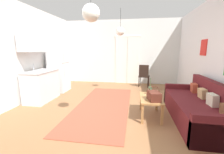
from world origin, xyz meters
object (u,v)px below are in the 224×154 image
Objects in this scene: coffee_table at (151,100)px; refrigerator at (59,69)px; couch at (199,109)px; handbag at (154,96)px; pendant_lamp_far at (120,31)px; accent_chair at (144,75)px; pendant_lamp_near at (91,13)px; bamboo_vase at (150,91)px.

coffee_table is 3.56m from refrigerator.
handbag is at bearing -173.54° from couch.
handbag is 2.55m from pendant_lamp_far.
pendant_lamp_far is at bearing 137.59° from couch.
couch is at bearing -23.11° from refrigerator.
coffee_table is 2.75m from accent_chair.
pendant_lamp_near is at bearing -162.83° from couch.
bamboo_vase is 0.41m from handbag.
couch is at bearing -42.41° from pendant_lamp_far.
refrigerator is at bearing 155.00° from bamboo_vase.
bamboo_vase is 2.17m from pendant_lamp_near.
accent_chair is at bearing 19.13° from refrigerator.
refrigerator is (-3.12, 1.67, 0.42)m from coffee_table.
couch is 2.44× the size of coffee_table.
coffee_table is at bearing -61.72° from pendant_lamp_far.
refrigerator is 3.31m from accent_chair.
handbag reaches higher than coffee_table.
pendant_lamp_far is (-0.87, -1.13, 1.59)m from accent_chair.
accent_chair reaches higher than coffee_table.
pendant_lamp_far is (-0.87, 1.40, 1.55)m from bamboo_vase.
pendant_lamp_far is at bearing 63.24° from accent_chair.
couch reaches higher than coffee_table.
refrigerator is at bearing 156.89° from couch.
handbag is 3.68m from refrigerator.
refrigerator is at bearing 29.87° from accent_chair.
pendant_lamp_near is at bearing -146.75° from coffee_table.
handbag is 0.45× the size of pendant_lamp_far.
handbag is at bearing -30.55° from refrigerator.
bamboo_vase is at bearing 100.85° from accent_chair.
pendant_lamp_far is (-0.87, 1.62, 1.71)m from coffee_table.
bamboo_vase reaches higher than handbag.
refrigerator reaches higher than handbag.
coffee_table is 0.93× the size of accent_chair.
couch is 1.29× the size of refrigerator.
refrigerator reaches higher than bamboo_vase.
couch reaches higher than handbag.
couch is at bearing -4.90° from coffee_table.
handbag is 2.94m from accent_chair.
couch is 3.11m from pendant_lamp_far.
bamboo_vase is 0.50× the size of pendant_lamp_near.
couch is 4.50m from refrigerator.
coffee_table is 2.08× the size of bamboo_vase.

